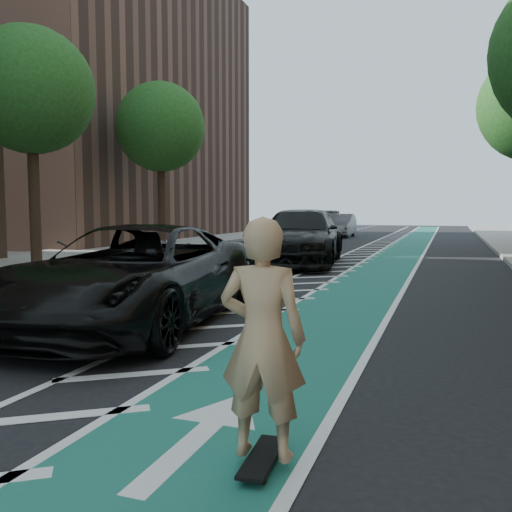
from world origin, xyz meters
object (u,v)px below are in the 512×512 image
at_px(skateboarder, 262,338).
at_px(barrel_a, 142,261).
at_px(suv_far, 300,237).
at_px(suv_near, 135,275).

distance_m(skateboarder, barrel_a, 12.00).
height_order(skateboarder, suv_far, suv_far).
height_order(skateboarder, barrel_a, skateboarder).
relative_size(skateboarder, suv_near, 0.30).
distance_m(suv_far, barrel_a, 6.22).
bearing_deg(suv_near, suv_far, 84.69).
bearing_deg(suv_far, suv_near, -96.79).
relative_size(suv_far, barrel_a, 6.68).
height_order(suv_near, suv_far, suv_far).
xyz_separation_m(skateboarder, suv_near, (-3.70, 4.13, -0.16)).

